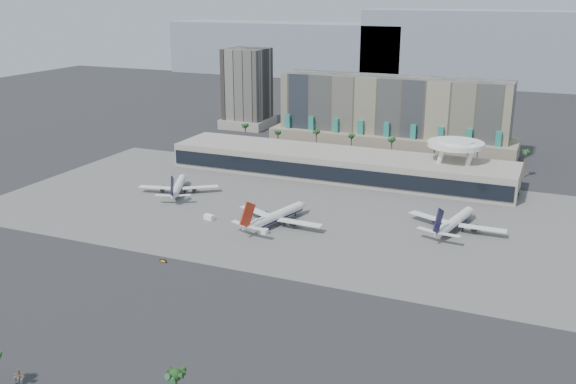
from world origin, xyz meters
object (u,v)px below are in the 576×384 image
at_px(service_vehicle_a, 209,217).
at_px(service_vehicle_b, 263,231).
at_px(airliner_centre, 277,216).
at_px(taxiway_sign, 163,261).
at_px(airliner_right, 455,222).
at_px(airliner_left, 178,187).

bearing_deg(service_vehicle_a, service_vehicle_b, 3.29).
xyz_separation_m(service_vehicle_a, service_vehicle_b, (26.44, -5.35, -0.05)).
bearing_deg(airliner_centre, taxiway_sign, -98.13).
bearing_deg(service_vehicle_b, airliner_right, 34.47).
distance_m(airliner_centre, service_vehicle_a, 28.01).
height_order(service_vehicle_a, taxiway_sign, service_vehicle_a).
bearing_deg(airliner_centre, service_vehicle_b, -80.01).
bearing_deg(airliner_right, service_vehicle_a, -151.60).
distance_m(airliner_right, service_vehicle_b, 73.88).
bearing_deg(airliner_right, service_vehicle_b, -141.91).
bearing_deg(taxiway_sign, airliner_right, 35.10).
height_order(airliner_left, airliner_right, airliner_right).
xyz_separation_m(airliner_left, airliner_right, (123.31, 1.48, 0.23)).
bearing_deg(airliner_right, taxiway_sign, -128.53).
bearing_deg(airliner_centre, service_vehicle_a, -153.81).
xyz_separation_m(airliner_right, service_vehicle_a, (-92.98, -26.65, -2.46)).
height_order(service_vehicle_b, taxiway_sign, service_vehicle_b).
relative_size(airliner_left, airliner_right, 0.89).
distance_m(airliner_centre, service_vehicle_b, 11.26).
relative_size(airliner_left, airliner_centre, 0.87).
height_order(airliner_left, service_vehicle_a, airliner_left).
bearing_deg(airliner_right, airliner_centre, -149.79).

